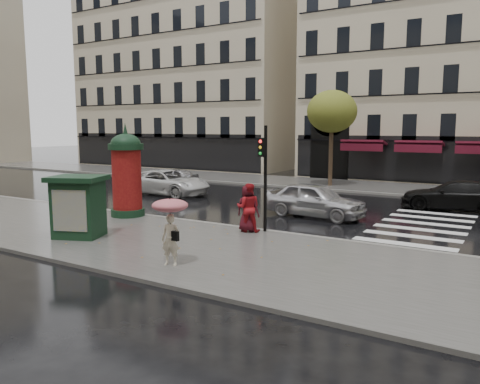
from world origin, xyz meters
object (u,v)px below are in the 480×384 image
Objects in this scene: car_far_silver at (173,177)px; man_burgundy at (248,208)px; car_white at (167,182)px; car_black at (455,195)px; woman_umbrella at (170,220)px; newsstand at (79,206)px; traffic_light at (264,168)px; woman_red at (248,208)px; car_silver at (315,200)px; morris_column at (127,172)px.

man_burgundy is at bearing 46.69° from car_far_silver.
car_black is at bearing -78.80° from car_white.
woman_umbrella is at bearing 85.37° from man_burgundy.
newsstand is 16.27m from car_far_silver.
woman_red is at bearing -147.41° from traffic_light.
woman_umbrella is at bearing -140.31° from car_white.
car_silver is 7.57m from car_black.
car_white is 1.48× the size of car_far_silver.
man_burgundy is 11.84m from car_black.
newsstand is at bearing 24.44° from car_far_silver.
woman_umbrella reaches higher than woman_red.
car_black is at bearing 69.24° from woman_umbrella.
traffic_light reaches higher than car_silver.
newsstand is 0.62× the size of car_far_silver.
car_silver is 1.27× the size of car_far_silver.
car_black is at bearing 86.09° from car_far_silver.
woman_umbrella is at bearing -11.37° from newsstand.
car_black is (5.28, 5.42, -0.06)m from car_silver.
man_burgundy is 0.38× the size of car_silver.
newsstand is 11.80m from car_white.
woman_umbrella is 8.39m from morris_column.
woman_red is 0.34× the size of car_white.
man_burgundy is 4.79m from car_silver.
car_white is (-10.54, 2.05, -0.03)m from car_silver.
woman_umbrella is at bearing -36.80° from morris_column.
man_burgundy is 1.67m from traffic_light.
car_white is (-9.72, 6.77, -0.26)m from man_burgundy.
morris_column reaches higher than man_burgundy.
morris_column reaches higher than newsstand.
woman_umbrella is at bearing 36.37° from car_far_silver.
car_white is 16.17m from car_black.
traffic_light is 0.80× the size of car_black.
woman_red is 11.87m from car_white.
car_far_silver is at bearing -49.13° from man_burgundy.
morris_column reaches higher than woman_red.
woman_red is at bearing 39.18° from newsstand.
woman_red is 0.46× the size of traffic_light.
car_black is (6.07, 10.14, -0.32)m from woman_red.
traffic_light is at bearing -35.71° from car_black.
newsstand reaches higher than car_black.
car_black is (5.74, 15.15, -0.71)m from woman_umbrella.
woman_red is at bearing 171.34° from man_burgundy.
newsstand is 10.37m from car_silver.
car_far_silver is (-7.45, 14.45, -0.64)m from newsstand.
traffic_light is 0.74× the size of car_white.
morris_column is 1.13× the size of car_far_silver.
man_burgundy reaches higher than car_silver.
woman_red is 1.63m from traffic_light.
car_far_silver is (-12.29, 10.48, -0.39)m from man_burgundy.
woman_red reaches higher than car_silver.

